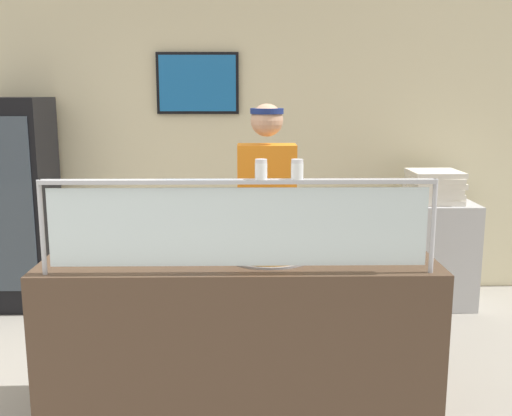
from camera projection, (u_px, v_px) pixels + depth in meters
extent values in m
plane|color=gray|center=(241.00, 366.00, 4.06)|extent=(12.00, 12.00, 0.00)
cube|color=beige|center=(242.00, 145.00, 5.48)|extent=(6.51, 0.08, 2.70)
cube|color=black|center=(198.00, 83.00, 5.31)|extent=(0.73, 0.04, 0.54)
cube|color=#1966B2|center=(198.00, 83.00, 5.28)|extent=(0.68, 0.01, 0.49)
cube|color=#4C3828|center=(240.00, 337.00, 3.36)|extent=(2.11, 0.76, 0.95)
cylinder|color=#B2B5BC|center=(42.00, 228.00, 2.90)|extent=(0.02, 0.02, 0.47)
cylinder|color=#B2B5BC|center=(433.00, 226.00, 2.93)|extent=(0.02, 0.02, 0.47)
cube|color=silver|center=(239.00, 227.00, 2.91)|extent=(1.85, 0.01, 0.39)
cube|color=#B2B5BC|center=(238.00, 181.00, 2.87)|extent=(1.91, 0.06, 0.02)
cylinder|color=#9EA0A8|center=(269.00, 257.00, 3.24)|extent=(0.46, 0.46, 0.01)
cylinder|color=tan|center=(269.00, 254.00, 3.23)|extent=(0.44, 0.44, 0.02)
cylinder|color=#D65B2D|center=(269.00, 252.00, 3.23)|extent=(0.38, 0.38, 0.01)
cube|color=#ADAFB7|center=(269.00, 252.00, 3.21)|extent=(0.14, 0.29, 0.01)
cylinder|color=white|center=(261.00, 171.00, 2.86)|extent=(0.06, 0.06, 0.08)
cylinder|color=white|center=(261.00, 174.00, 2.87)|extent=(0.05, 0.05, 0.05)
cylinder|color=silver|center=(261.00, 161.00, 2.85)|extent=(0.06, 0.06, 0.02)
cylinder|color=white|center=(297.00, 171.00, 2.87)|extent=(0.06, 0.06, 0.08)
cylinder|color=red|center=(297.00, 174.00, 2.87)|extent=(0.05, 0.05, 0.05)
cylinder|color=silver|center=(297.00, 161.00, 2.86)|extent=(0.06, 0.06, 0.02)
cylinder|color=#23232D|center=(250.00, 296.00, 4.05)|extent=(0.13, 0.13, 0.95)
cylinder|color=#23232D|center=(282.00, 295.00, 4.05)|extent=(0.13, 0.13, 0.95)
cube|color=orange|center=(267.00, 186.00, 3.91)|extent=(0.38, 0.21, 0.55)
sphere|color=tan|center=(267.00, 120.00, 3.83)|extent=(0.21, 0.21, 0.21)
cylinder|color=navy|center=(267.00, 111.00, 3.81)|extent=(0.21, 0.21, 0.04)
cylinder|color=tan|center=(297.00, 207.00, 3.71)|extent=(0.08, 0.34, 0.08)
cube|color=black|center=(15.00, 203.00, 5.11)|extent=(0.62, 0.58, 1.79)
cube|color=#38424C|center=(1.00, 206.00, 4.80)|extent=(0.52, 0.02, 1.43)
cylinder|color=red|center=(6.00, 197.00, 4.90)|extent=(0.06, 0.06, 0.20)
cylinder|color=blue|center=(23.00, 197.00, 4.90)|extent=(0.06, 0.06, 0.20)
cube|color=#B7BABF|center=(430.00, 253.00, 5.20)|extent=(0.70, 0.55, 0.91)
cube|color=silver|center=(434.00, 199.00, 5.11)|extent=(0.43, 0.43, 0.04)
cube|color=silver|center=(433.00, 194.00, 5.10)|extent=(0.43, 0.43, 0.04)
cube|color=silver|center=(432.00, 189.00, 5.09)|extent=(0.42, 0.42, 0.04)
cube|color=silver|center=(435.00, 184.00, 5.08)|extent=(0.43, 0.43, 0.04)
cube|color=silver|center=(434.00, 179.00, 5.07)|extent=(0.44, 0.44, 0.04)
cube|color=silver|center=(435.00, 173.00, 5.06)|extent=(0.42, 0.42, 0.04)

